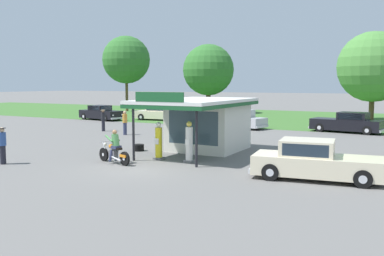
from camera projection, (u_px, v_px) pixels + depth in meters
ground_plane at (140, 168)px, 18.58m from camera, size 300.00×300.00×0.00m
grass_verge_strip at (303, 118)px, 44.96m from camera, size 120.00×24.00×0.01m
service_station_kiosk at (206, 121)px, 23.35m from camera, size 4.29×7.33×3.32m
gas_pump_nearside at (159, 142)px, 20.74m from camera, size 0.44×0.44×1.84m
gas_pump_offside at (189, 144)px, 19.95m from camera, size 0.44×0.44×1.94m
motorcycle_with_rider at (114, 149)px, 19.67m from camera, size 2.22×0.88×1.58m
featured_classic_sedan at (315, 162)px, 16.40m from camera, size 5.19×2.41×1.54m
parked_car_back_row_centre_left at (161, 113)px, 42.89m from camera, size 5.60×2.43×1.55m
parked_car_back_row_centre at (235, 120)px, 35.41m from camera, size 5.82×3.06×1.55m
parked_car_back_row_left at (347, 123)px, 32.13m from camera, size 5.49×2.58×1.55m
parked_car_back_row_centre_right at (101, 113)px, 43.21m from camera, size 5.32×2.66×1.48m
bystander_standing_back_lot at (103, 120)px, 32.99m from camera, size 0.37×0.37×1.68m
bystander_chatting_near_pumps at (2, 144)px, 19.47m from camera, size 0.37×0.37×1.70m
bystander_admiring_sedan at (125, 122)px, 30.63m from camera, size 0.34×0.34×1.74m
tree_oak_right at (373, 68)px, 41.73m from camera, size 6.92×6.92×8.79m
tree_oak_far_right at (208, 70)px, 52.73m from camera, size 6.35×6.35×8.55m
tree_oak_centre at (126, 61)px, 56.23m from camera, size 6.30×6.30×9.98m
spare_tire_stack at (139, 148)px, 23.38m from camera, size 0.60×0.60×0.36m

